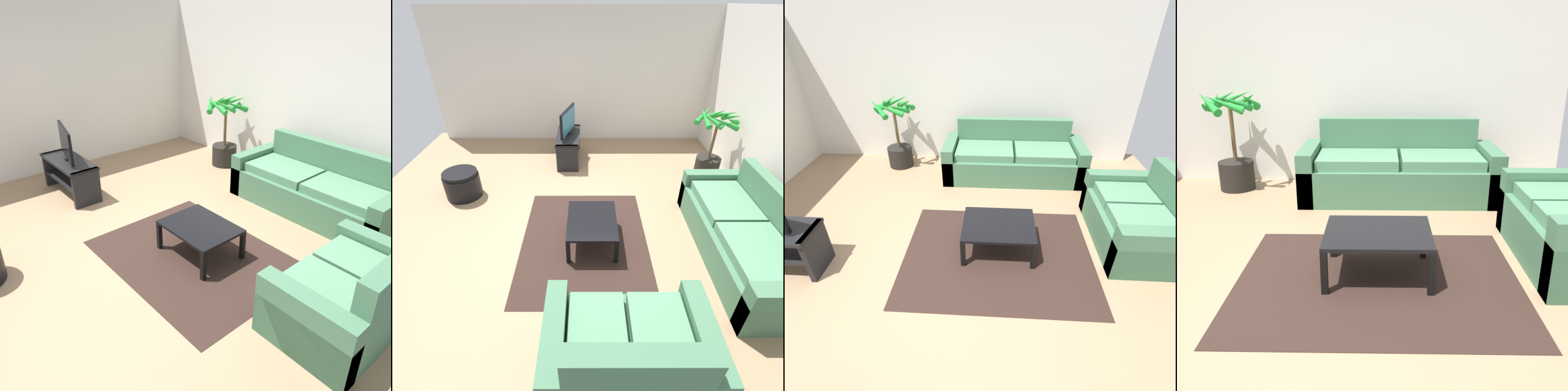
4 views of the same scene
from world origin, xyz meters
The scene contains 10 objects.
ground_plane centered at (0.00, 0.00, 0.00)m, with size 6.60×6.60×0.00m, color #937556.
wall_left centered at (-3.00, 0.00, 1.35)m, with size 0.06×6.00×2.70m, color silver.
couch_main centered at (0.85, 2.28, 0.30)m, with size 2.30×0.90×0.90m.
couch_loveseat centered at (2.28, 0.67, 0.30)m, with size 0.90×1.40×0.90m.
tv_stand centered at (-1.87, -0.05, 0.35)m, with size 1.10×0.45×0.54m.
tv centered at (-1.87, -0.05, 0.81)m, with size 0.82×0.24×0.51m.
coffee_table centered at (0.61, 0.39, 0.33)m, with size 0.83×0.64×0.38m.
area_rug centered at (0.61, 0.29, 0.00)m, with size 2.20×1.70×0.01m, color black.
potted_palm centered at (-1.20, 2.55, 0.51)m, with size 0.76×0.76×1.25m.
ottoman centered at (-0.52, -1.74, 0.22)m, with size 0.58×0.58×0.45m.
Camera 2 is at (3.57, 0.33, 2.75)m, focal length 26.65 mm.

